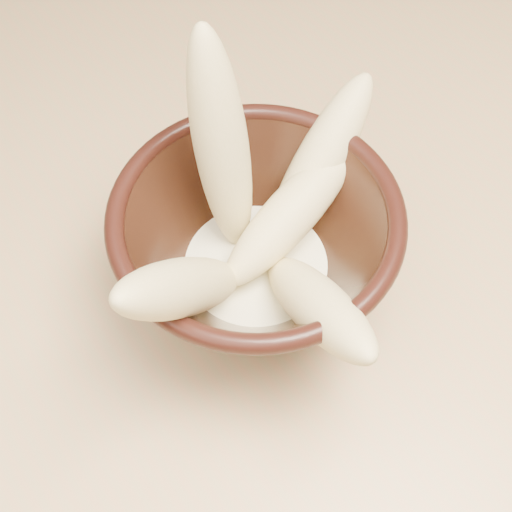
# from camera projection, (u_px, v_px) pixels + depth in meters

# --- Properties ---
(table) EXTENTS (1.20, 0.80, 0.75)m
(table) POSITION_uv_depth(u_px,v_px,m) (283.00, 240.00, 0.65)
(table) COLOR tan
(table) RESTS_ON ground
(bowl) EXTENTS (0.19, 0.19, 0.10)m
(bowl) POSITION_uv_depth(u_px,v_px,m) (256.00, 249.00, 0.48)
(bowl) COLOR black
(bowl) RESTS_ON table
(milk_puddle) EXTENTS (0.11, 0.11, 0.01)m
(milk_puddle) POSITION_uv_depth(u_px,v_px,m) (256.00, 269.00, 0.50)
(milk_puddle) COLOR #FFF7CD
(milk_puddle) RESTS_ON bowl
(banana_upright) EXTENTS (0.05, 0.08, 0.17)m
(banana_upright) POSITION_uv_depth(u_px,v_px,m) (221.00, 146.00, 0.45)
(banana_upright) COLOR #DDCB83
(banana_upright) RESTS_ON bowl
(banana_left) EXTENTS (0.13, 0.08, 0.14)m
(banana_left) POSITION_uv_depth(u_px,v_px,m) (184.00, 287.00, 0.41)
(banana_left) COLOR #DDCB83
(banana_left) RESTS_ON bowl
(banana_right) EXTENTS (0.14, 0.08, 0.11)m
(banana_right) POSITION_uv_depth(u_px,v_px,m) (318.00, 166.00, 0.49)
(banana_right) COLOR #DDCB83
(banana_right) RESTS_ON bowl
(banana_across) EXTENTS (0.14, 0.06, 0.06)m
(banana_across) POSITION_uv_depth(u_px,v_px,m) (291.00, 213.00, 0.48)
(banana_across) COLOR #DDCB83
(banana_across) RESTS_ON bowl
(banana_front) EXTENTS (0.06, 0.14, 0.10)m
(banana_front) POSITION_uv_depth(u_px,v_px,m) (317.00, 305.00, 0.43)
(banana_front) COLOR #DDCB83
(banana_front) RESTS_ON bowl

